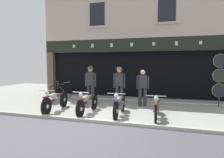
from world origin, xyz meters
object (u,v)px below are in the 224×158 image
at_px(salesman_right, 143,86).
at_px(advert_board_near, 87,69).
at_px(motorcycle_center, 119,104).
at_px(salesman_left, 91,83).
at_px(motorcycle_center_right, 156,107).
at_px(motorcycle_left, 55,100).
at_px(leaning_bicycle, 60,91).
at_px(tyre_sign_pole, 220,76).
at_px(shopkeeper_center, 119,84).
at_px(motorcycle_center_left, 87,103).

xyz_separation_m(salesman_right, advert_board_near, (-3.78, 2.42, 0.69)).
height_order(motorcycle_center, salesman_left, salesman_left).
bearing_deg(advert_board_near, motorcycle_center_right, -43.40).
distance_m(motorcycle_center, salesman_left, 2.60).
bearing_deg(motorcycle_left, leaning_bicycle, -66.57).
bearing_deg(motorcycle_center, tyre_sign_pole, -148.93).
distance_m(shopkeeper_center, tyre_sign_pole, 4.42).
bearing_deg(salesman_left, motorcycle_center_right, 154.90).
height_order(motorcycle_center_right, tyre_sign_pole, tyre_sign_pole).
xyz_separation_m(motorcycle_center_right, shopkeeper_center, (-1.82, 1.89, 0.56)).
xyz_separation_m(salesman_left, tyre_sign_pole, (5.71, 0.94, 0.36)).
bearing_deg(advert_board_near, motorcycle_left, -82.97).
bearing_deg(salesman_right, leaning_bicycle, -20.42).
distance_m(motorcycle_center, motorcycle_center_right, 1.33).
bearing_deg(tyre_sign_pole, advert_board_near, 167.08).
xyz_separation_m(motorcycle_center_left, leaning_bicycle, (-2.92, 2.84, -0.05)).
bearing_deg(leaning_bicycle, advert_board_near, 158.49).
relative_size(shopkeeper_center, advert_board_near, 1.97).
bearing_deg(leaning_bicycle, shopkeeper_center, 88.77).
xyz_separation_m(shopkeeper_center, advert_board_near, (-2.69, 2.37, 0.62)).
bearing_deg(leaning_bicycle, motorcycle_center_right, 75.67).
distance_m(motorcycle_center_left, motorcycle_center, 1.26).
relative_size(motorcycle_left, salesman_left, 1.17).
bearing_deg(salesman_right, salesman_left, -5.92).
bearing_deg(shopkeeper_center, motorcycle_center, 99.92).
bearing_deg(salesman_right, advert_board_near, -41.69).
height_order(motorcycle_center, motorcycle_center_right, motorcycle_center).
height_order(tyre_sign_pole, advert_board_near, tyre_sign_pole).
relative_size(shopkeeper_center, leaning_bicycle, 1.05).
bearing_deg(tyre_sign_pole, salesman_left, -170.63).
bearing_deg(leaning_bicycle, tyre_sign_pole, 101.59).
bearing_deg(advert_board_near, motorcycle_center, -53.35).
distance_m(salesman_left, salesman_right, 2.46).
relative_size(salesman_left, tyre_sign_pole, 0.77).
distance_m(motorcycle_left, motorcycle_center, 2.65).
relative_size(motorcycle_center, leaning_bicycle, 1.21).
bearing_deg(motorcycle_left, motorcycle_center_left, 175.82).
bearing_deg(motorcycle_center_right, advert_board_near, -45.74).
xyz_separation_m(motorcycle_center, leaning_bicycle, (-4.17, 2.82, -0.06)).
xyz_separation_m(shopkeeper_center, tyre_sign_pole, (4.34, 0.76, 0.38)).
xyz_separation_m(salesman_left, salesman_right, (2.45, 0.14, -0.10)).
relative_size(motorcycle_left, leaning_bicycle, 1.26).
bearing_deg(tyre_sign_pole, motorcycle_left, -157.42).
distance_m(motorcycle_left, salesman_right, 3.79).
height_order(motorcycle_left, motorcycle_center_left, motorcycle_left).
distance_m(motorcycle_left, motorcycle_center_right, 3.98).
distance_m(salesman_left, leaning_bicycle, 2.64).
relative_size(salesman_right, leaning_bicycle, 0.98).
xyz_separation_m(motorcycle_center_right, advert_board_near, (-4.51, 4.26, 1.18)).
bearing_deg(salesman_left, motorcycle_center_left, 112.02).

